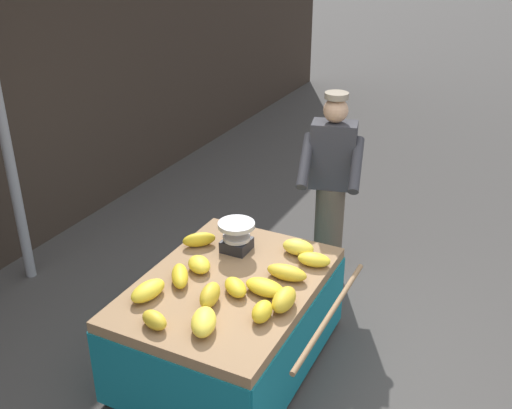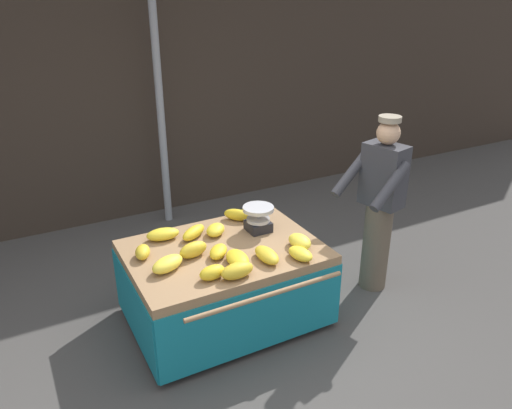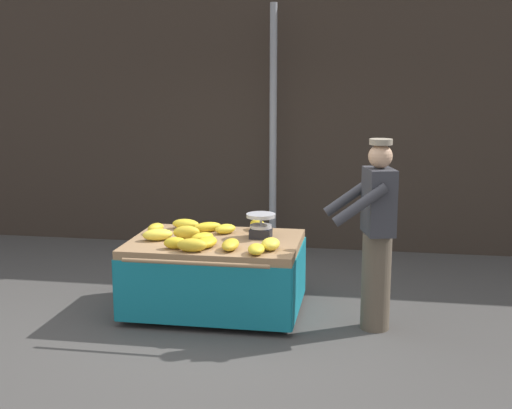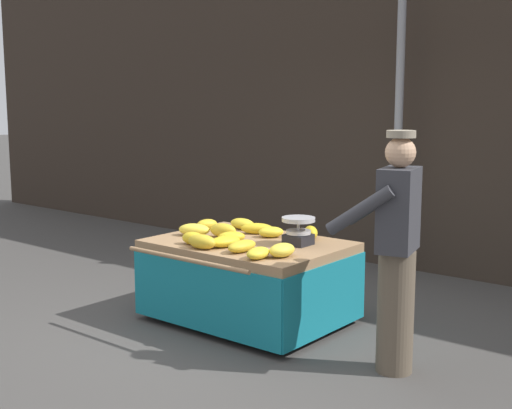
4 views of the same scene
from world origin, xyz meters
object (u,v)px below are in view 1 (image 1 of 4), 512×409
at_px(banana_cart, 229,304).
at_px(banana_bunch_10, 314,260).
at_px(banana_bunch_1, 154,320).
at_px(banana_bunch_5, 287,273).
at_px(banana_bunch_4, 284,300).
at_px(vendor_person, 331,187).
at_px(banana_bunch_8, 298,247).
at_px(banana_bunch_6, 262,312).
at_px(banana_bunch_2, 199,240).
at_px(banana_bunch_12, 199,264).
at_px(banana_bunch_13, 265,287).
at_px(weighing_scale, 237,236).
at_px(banana_bunch_9, 236,287).
at_px(banana_bunch_3, 180,276).
at_px(banana_bunch_7, 204,322).
at_px(banana_bunch_0, 210,295).
at_px(street_pole, 0,114).
at_px(banana_bunch_11, 148,291).

bearing_deg(banana_cart, banana_bunch_10, -43.70).
xyz_separation_m(banana_bunch_1, banana_bunch_5, (0.87, -0.52, -0.00)).
xyz_separation_m(banana_bunch_4, vendor_person, (1.61, 0.26, 0.10)).
bearing_deg(banana_bunch_8, banana_bunch_6, -172.71).
relative_size(banana_bunch_2, banana_bunch_12, 1.15).
bearing_deg(banana_bunch_10, banana_bunch_5, 157.14).
distance_m(banana_bunch_6, banana_bunch_12, 0.73).
bearing_deg(banana_bunch_13, weighing_scale, 46.04).
xyz_separation_m(banana_bunch_5, vendor_person, (1.28, 0.14, 0.11)).
bearing_deg(banana_bunch_9, banana_bunch_6, -121.99).
bearing_deg(banana_cart, banana_bunch_9, -131.70).
height_order(banana_bunch_3, banana_bunch_6, banana_bunch_6).
xyz_separation_m(banana_bunch_5, banana_bunch_7, (-0.75, 0.23, 0.01)).
height_order(banana_bunch_3, banana_bunch_12, banana_bunch_3).
xyz_separation_m(banana_bunch_2, banana_bunch_3, (-0.49, -0.14, -0.00)).
xyz_separation_m(banana_bunch_2, banana_bunch_12, (-0.30, -0.18, -0.01)).
relative_size(banana_bunch_0, banana_bunch_6, 1.19).
height_order(street_pole, banana_bunch_10, street_pole).
bearing_deg(banana_bunch_13, banana_bunch_7, 161.88).
relative_size(weighing_scale, banana_bunch_1, 1.36).
distance_m(banana_bunch_3, banana_bunch_11, 0.27).
distance_m(street_pole, banana_bunch_2, 1.96).
bearing_deg(vendor_person, banana_bunch_1, 170.07).
distance_m(banana_bunch_2, banana_bunch_12, 0.35).
xyz_separation_m(banana_bunch_0, banana_bunch_8, (0.85, -0.27, -0.01)).
distance_m(street_pole, banana_bunch_1, 2.38).
bearing_deg(banana_bunch_6, banana_bunch_7, 132.83).
relative_size(banana_bunch_7, banana_bunch_11, 1.01).
height_order(banana_bunch_2, banana_bunch_12, banana_bunch_2).
relative_size(banana_bunch_0, banana_bunch_13, 0.87).
bearing_deg(banana_bunch_8, banana_bunch_5, -170.09).
relative_size(banana_bunch_7, banana_bunch_9, 1.23).
xyz_separation_m(banana_bunch_4, banana_bunch_11, (-0.30, 0.86, -0.01)).
xyz_separation_m(banana_bunch_9, banana_bunch_11, (-0.30, 0.50, 0.01)).
relative_size(banana_cart, banana_bunch_13, 5.60).
bearing_deg(banana_bunch_8, weighing_scale, 110.01).
xyz_separation_m(banana_bunch_3, banana_bunch_12, (0.19, -0.04, -0.00)).
distance_m(street_pole, banana_bunch_9, 2.50).
bearing_deg(street_pole, banana_bunch_13, -95.49).
bearing_deg(banana_bunch_0, banana_bunch_1, 153.27).
bearing_deg(banana_bunch_3, street_pole, 78.83).
xyz_separation_m(banana_bunch_8, banana_bunch_12, (-0.53, 0.55, -0.01)).
bearing_deg(banana_bunch_11, street_pole, 71.07).
bearing_deg(banana_bunch_3, banana_bunch_4, -86.46).
relative_size(banana_bunch_1, banana_bunch_11, 0.73).
distance_m(banana_bunch_0, banana_bunch_13, 0.38).
height_order(street_pole, banana_bunch_3, street_pole).
distance_m(banana_cart, banana_bunch_12, 0.35).
height_order(banana_bunch_13, vendor_person, vendor_person).
xyz_separation_m(banana_cart, banana_bunch_10, (0.47, -0.45, 0.23)).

